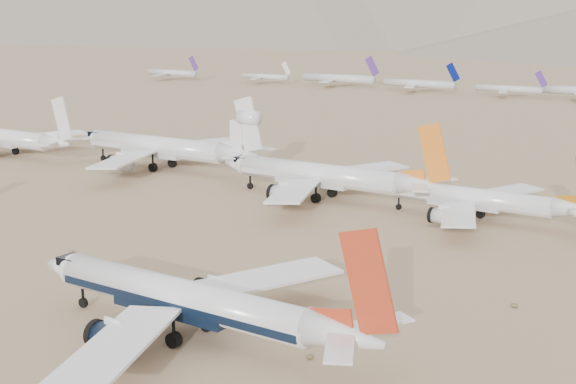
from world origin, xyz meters
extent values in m
plane|color=#9A7A59|center=(0.00, 0.00, 0.00)|extent=(7000.00, 7000.00, 0.00)
cylinder|color=white|center=(7.85, -1.62, 5.06)|extent=(37.20, 4.40, 4.40)
cube|color=black|center=(7.85, -1.62, 4.51)|extent=(36.46, 4.46, 0.99)
sphere|color=white|center=(-10.75, -1.62, 5.06)|extent=(4.40, 4.40, 4.40)
cube|color=black|center=(-11.41, -1.62, 6.27)|extent=(3.08, 2.86, 1.10)
cone|color=white|center=(30.84, -1.62, 5.39)|extent=(9.30, 4.40, 4.40)
cube|color=white|center=(10.72, -14.67, 4.29)|extent=(14.37, 22.64, 0.69)
cube|color=white|center=(32.65, -5.90, 5.94)|extent=(5.91, 7.72, 0.26)
cylinder|color=black|center=(5.78, -10.76, 2.30)|extent=(5.17, 3.17, 3.17)
cube|color=white|center=(10.72, 11.43, 4.29)|extent=(14.37, 22.64, 0.69)
cube|color=white|center=(32.65, 2.66, 5.94)|extent=(5.91, 7.72, 0.26)
cylinder|color=black|center=(5.78, 7.52, 2.30)|extent=(5.17, 3.17, 3.17)
cube|color=#B7341A|center=(33.43, -1.62, 11.80)|extent=(7.05, 0.35, 11.62)
cylinder|color=black|center=(-9.65, -1.62, 0.66)|extent=(1.32, 0.55, 1.32)
cylinder|color=black|center=(9.40, -4.70, 0.92)|extent=(1.85, 1.10, 1.85)
cylinder|color=black|center=(9.40, 1.46, 0.92)|extent=(1.85, 1.10, 1.85)
cylinder|color=white|center=(15.09, 72.27, 4.43)|extent=(31.72, 3.85, 3.85)
cube|color=silver|center=(15.09, 72.27, 3.95)|extent=(31.08, 3.91, 0.87)
sphere|color=white|center=(-0.77, 72.27, 4.43)|extent=(3.85, 3.85, 3.85)
cube|color=black|center=(-1.34, 72.27, 5.49)|extent=(2.70, 2.51, 0.96)
cone|color=white|center=(34.70, 72.27, 4.72)|extent=(7.93, 3.85, 3.85)
cube|color=white|center=(17.54, 61.09, 3.76)|extent=(12.25, 19.30, 0.60)
cylinder|color=silver|center=(13.33, 64.42, 2.02)|extent=(4.41, 2.78, 2.78)
cube|color=white|center=(17.54, 83.45, 3.76)|extent=(12.25, 19.30, 0.60)
cylinder|color=silver|center=(13.33, 80.12, 2.02)|extent=(4.41, 2.78, 2.78)
cylinder|color=black|center=(0.20, 72.27, 0.58)|extent=(1.16, 0.48, 1.16)
cylinder|color=black|center=(16.41, 69.57, 0.81)|extent=(1.62, 0.96, 1.62)
cylinder|color=black|center=(16.41, 74.97, 0.81)|extent=(1.62, 0.96, 1.62)
cylinder|color=white|center=(-18.50, 71.35, 5.40)|extent=(38.39, 4.69, 4.69)
cube|color=silver|center=(-18.50, 71.35, 4.81)|extent=(37.63, 4.76, 1.06)
sphere|color=white|center=(-37.70, 71.35, 5.40)|extent=(4.69, 4.69, 4.69)
cube|color=black|center=(-38.40, 71.35, 6.69)|extent=(3.28, 3.05, 1.17)
cone|color=white|center=(5.23, 71.35, 5.75)|extent=(9.60, 4.69, 4.69)
cube|color=white|center=(-15.53, 57.80, 4.58)|extent=(14.83, 23.37, 0.72)
cube|color=white|center=(7.10, 66.91, 6.33)|extent=(6.09, 7.97, 0.28)
cylinder|color=silver|center=(-20.63, 61.84, 2.46)|extent=(5.33, 3.38, 3.38)
cube|color=white|center=(-15.53, 84.89, 4.58)|extent=(14.83, 23.37, 0.72)
cube|color=white|center=(7.10, 75.79, 6.33)|extent=(6.09, 7.97, 0.28)
cylinder|color=silver|center=(-20.63, 80.86, 2.46)|extent=(5.33, 3.38, 3.38)
cube|color=orange|center=(7.90, 71.35, 12.40)|extent=(7.28, 0.38, 11.99)
cylinder|color=black|center=(-36.52, 71.35, 0.70)|extent=(1.41, 0.59, 1.41)
cylinder|color=black|center=(-16.90, 68.06, 0.99)|extent=(1.97, 1.17, 1.97)
cylinder|color=black|center=(-16.90, 74.63, 0.99)|extent=(1.97, 1.17, 1.97)
cylinder|color=white|center=(-70.94, 77.74, 5.85)|extent=(42.48, 5.09, 5.09)
cube|color=silver|center=(-70.94, 77.74, 5.21)|extent=(41.63, 5.16, 1.14)
sphere|color=white|center=(-92.18, 77.74, 5.85)|extent=(5.09, 5.09, 5.09)
cube|color=black|center=(-92.94, 77.74, 7.25)|extent=(3.56, 3.31, 1.27)
cone|color=white|center=(-44.69, 77.74, 6.23)|extent=(10.62, 5.09, 5.09)
cube|color=white|center=(-67.66, 62.81, 4.96)|extent=(16.41, 25.85, 0.79)
cube|color=white|center=(-42.62, 72.85, 6.87)|extent=(6.74, 8.82, 0.31)
cylinder|color=silver|center=(-73.30, 67.27, 2.67)|extent=(5.90, 3.66, 3.66)
cube|color=white|center=(-67.66, 92.67, 4.96)|extent=(16.41, 25.85, 0.79)
cube|color=white|center=(-42.62, 82.63, 6.87)|extent=(6.74, 8.82, 0.31)
cylinder|color=silver|center=(-73.30, 88.21, 2.67)|extent=(5.90, 3.66, 3.66)
cube|color=white|center=(-41.74, 77.74, 13.57)|extent=(8.05, 0.41, 13.27)
cylinder|color=white|center=(-41.44, 77.74, 15.21)|extent=(5.31, 3.30, 3.30)
cylinder|color=black|center=(-90.91, 77.74, 0.76)|extent=(1.53, 0.64, 1.53)
cylinder|color=black|center=(-69.17, 74.18, 1.07)|extent=(2.14, 1.27, 2.14)
cylinder|color=black|center=(-69.17, 81.30, 1.07)|extent=(2.14, 1.27, 2.14)
cylinder|color=white|center=(-120.51, 67.67, 5.31)|extent=(37.61, 4.62, 4.62)
cube|color=silver|center=(-120.51, 67.67, 4.74)|extent=(36.85, 4.69, 1.04)
cone|color=white|center=(-97.27, 67.67, 5.66)|extent=(9.40, 4.62, 4.62)
cube|color=white|center=(-95.44, 63.32, 6.24)|extent=(5.97, 7.81, 0.28)
cube|color=white|center=(-117.61, 80.95, 4.50)|extent=(14.52, 22.89, 0.71)
cube|color=white|center=(-95.44, 72.02, 6.24)|extent=(5.97, 7.81, 0.28)
cylinder|color=silver|center=(-122.60, 77.00, 2.42)|extent=(5.22, 3.33, 3.33)
cube|color=white|center=(-94.66, 67.67, 12.18)|extent=(7.13, 0.37, 11.74)
cylinder|color=black|center=(-118.95, 70.90, 0.97)|extent=(1.94, 1.16, 1.94)
cylinder|color=silver|center=(-268.54, 300.03, 4.25)|extent=(37.51, 3.71, 3.71)
cube|color=#4F2B85|center=(-250.89, 300.03, 10.52)|extent=(7.47, 0.37, 9.41)
cube|color=silver|center=(-268.54, 290.32, 3.70)|extent=(9.88, 17.27, 0.37)
cube|color=silver|center=(-268.54, 309.74, 3.70)|extent=(9.88, 17.27, 0.37)
cylinder|color=silver|center=(-204.31, 308.77, 3.98)|extent=(31.96, 3.16, 3.16)
cube|color=white|center=(-189.27, 308.77, 9.32)|extent=(6.36, 0.32, 8.02)
cube|color=silver|center=(-204.31, 300.50, 3.51)|extent=(8.42, 14.71, 0.32)
cube|color=silver|center=(-204.31, 317.05, 3.51)|extent=(8.42, 14.71, 0.32)
cylinder|color=silver|center=(-158.09, 314.47, 4.60)|extent=(44.55, 4.40, 4.40)
cube|color=#4F2B85|center=(-137.13, 314.47, 12.04)|extent=(8.87, 0.44, 11.17)
cube|color=silver|center=(-158.09, 302.94, 3.94)|extent=(11.74, 20.51, 0.44)
cube|color=silver|center=(-158.09, 326.00, 3.94)|extent=(11.74, 20.51, 0.44)
cylinder|color=silver|center=(-107.31, 309.96, 4.33)|extent=(39.04, 3.86, 3.86)
cube|color=#041065|center=(-88.94, 309.96, 10.85)|extent=(7.77, 0.39, 9.79)
cube|color=silver|center=(-107.31, 299.86, 3.75)|extent=(10.29, 17.97, 0.39)
cube|color=silver|center=(-107.31, 320.07, 3.75)|extent=(10.29, 17.97, 0.39)
cylinder|color=silver|center=(-60.01, 309.91, 4.00)|extent=(32.42, 3.20, 3.20)
cube|color=#4F2B85|center=(-44.75, 309.91, 9.42)|extent=(6.46, 0.32, 8.13)
cube|color=silver|center=(-60.01, 301.52, 3.52)|extent=(8.54, 14.92, 0.32)
cube|color=silver|center=(-60.01, 318.31, 3.52)|extent=(8.54, 14.92, 0.32)
cone|color=slate|center=(-1500.00, 1100.00, 60.00)|extent=(1080.00, 1080.00, 120.00)
cone|color=slate|center=(-700.00, 1100.00, 47.50)|extent=(855.00, 855.00, 95.00)
ellipsoid|color=brown|center=(-30.40, 14.40, 0.29)|extent=(0.98, 0.98, 0.54)
ellipsoid|color=brown|center=(24.40, 1.60, 0.25)|extent=(0.84, 0.84, 0.46)
ellipsoid|color=brown|center=(38.10, 30.90, 0.29)|extent=(0.98, 0.98, 0.54)
camera|label=1|loc=(70.21, -70.07, 38.11)|focal=50.00mm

